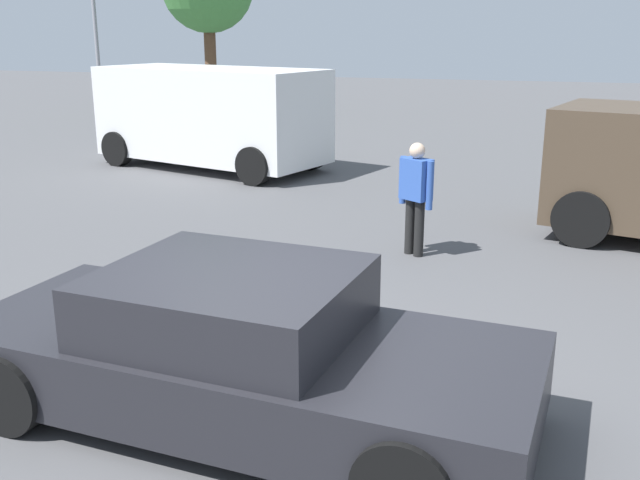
% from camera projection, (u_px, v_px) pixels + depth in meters
% --- Properties ---
extents(ground_plane, '(80.00, 80.00, 0.00)m').
position_uv_depth(ground_plane, '(268.00, 420.00, 5.75)').
color(ground_plane, '#515154').
extents(sedan_foreground, '(4.60, 2.23, 1.20)m').
position_uv_depth(sedan_foreground, '(240.00, 351.00, 5.66)').
color(sedan_foreground, '#232328').
rests_on(sedan_foreground, ground_plane).
extents(van_white, '(5.43, 3.39, 2.14)m').
position_uv_depth(van_white, '(211.00, 114.00, 15.80)').
color(van_white, white).
rests_on(van_white, ground_plane).
extents(pedestrian, '(0.49, 0.42, 1.52)m').
position_uv_depth(pedestrian, '(416.00, 190.00, 9.69)').
color(pedestrian, black).
rests_on(pedestrian, ground_plane).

